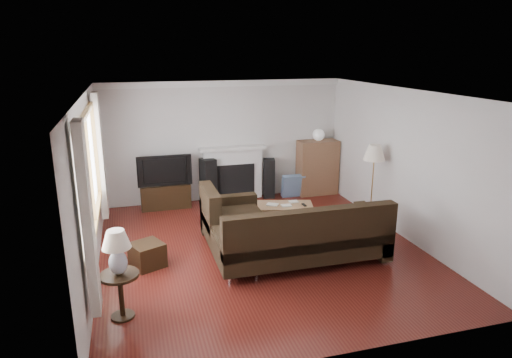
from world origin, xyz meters
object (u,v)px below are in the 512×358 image
object	(u,v)px
coffee_table	(285,215)
sectional_sofa	(301,234)
floor_lamp	(372,186)
bookshelf	(317,167)
side_table	(121,296)
tv_stand	(166,195)

from	to	relation	value
coffee_table	sectional_sofa	bearing A→B (deg)	-85.12
sectional_sofa	coffee_table	size ratio (longest dim) A/B	2.80
sectional_sofa	floor_lamp	xyz separation A→B (m)	(1.77, 1.06, 0.30)
bookshelf	side_table	distance (m)	5.73
coffee_table	side_table	bearing A→B (deg)	-126.22
sectional_sofa	side_table	size ratio (longest dim) A/B	4.87
coffee_table	floor_lamp	distance (m)	1.66
coffee_table	tv_stand	bearing A→B (deg)	156.87
bookshelf	floor_lamp	world-z (taller)	floor_lamp
tv_stand	sectional_sofa	bearing A→B (deg)	-60.44
coffee_table	side_table	distance (m)	3.68
tv_stand	coffee_table	world-z (taller)	tv_stand
tv_stand	bookshelf	bearing A→B (deg)	0.26
bookshelf	side_table	bearing A→B (deg)	-137.01
floor_lamp	side_table	distance (m)	4.78
coffee_table	side_table	size ratio (longest dim) A/B	1.74
side_table	floor_lamp	bearing A→B (deg)	23.16
tv_stand	side_table	xyz separation A→B (m)	(-0.86, -3.89, 0.04)
coffee_table	side_table	xyz separation A→B (m)	(-2.87, -2.30, 0.09)
sectional_sofa	side_table	distance (m)	2.73
coffee_table	floor_lamp	size ratio (longest dim) A/B	0.67
tv_stand	sectional_sofa	size ratio (longest dim) A/B	0.35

